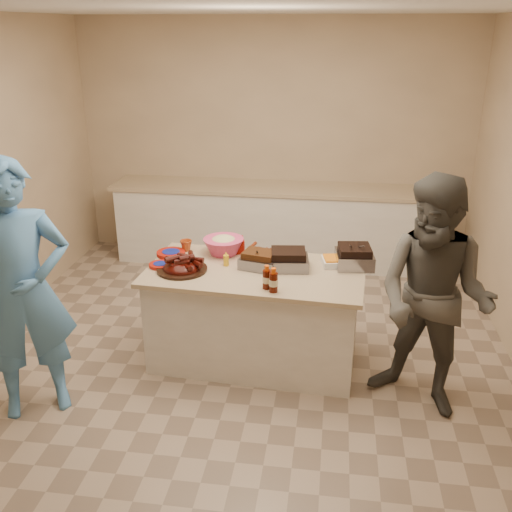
# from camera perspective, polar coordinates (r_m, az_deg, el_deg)

# --- Properties ---
(room) EXTENTS (4.50, 5.00, 2.70)m
(room) POSITION_cam_1_polar(r_m,az_deg,el_deg) (4.84, -1.74, -10.28)
(room) COLOR tan
(room) RESTS_ON ground
(back_counter) EXTENTS (3.60, 0.64, 0.90)m
(back_counter) POSITION_cam_1_polar(r_m,az_deg,el_deg) (6.62, 1.39, 3.22)
(back_counter) COLOR silver
(back_counter) RESTS_ON ground
(island) EXTENTS (1.76, 1.01, 0.81)m
(island) POSITION_cam_1_polar(r_m,az_deg,el_deg) (4.84, -0.08, -10.20)
(island) COLOR silver
(island) RESTS_ON ground
(rib_platter) EXTENTS (0.40, 0.40, 0.16)m
(rib_platter) POSITION_cam_1_polar(r_m,az_deg,el_deg) (4.50, -7.40, -1.44)
(rib_platter) COLOR #3A0904
(rib_platter) RESTS_ON island
(pulled_pork_tray) EXTENTS (0.34, 0.28, 0.09)m
(pulled_pork_tray) POSITION_cam_1_polar(r_m,az_deg,el_deg) (4.51, 0.38, -1.18)
(pulled_pork_tray) COLOR #47230F
(pulled_pork_tray) RESTS_ON island
(brisket_tray) EXTENTS (0.34, 0.30, 0.09)m
(brisket_tray) POSITION_cam_1_polar(r_m,az_deg,el_deg) (4.51, 3.23, -1.21)
(brisket_tray) COLOR black
(brisket_tray) RESTS_ON island
(roasting_pan) EXTENTS (0.32, 0.32, 0.12)m
(roasting_pan) POSITION_cam_1_polar(r_m,az_deg,el_deg) (4.61, 9.74, -1.00)
(roasting_pan) COLOR gray
(roasting_pan) RESTS_ON island
(coleslaw_bowl) EXTENTS (0.36, 0.36, 0.23)m
(coleslaw_bowl) POSITION_cam_1_polar(r_m,az_deg,el_deg) (4.79, -3.24, 0.22)
(coleslaw_bowl) COLOR #D53D6F
(coleslaw_bowl) RESTS_ON island
(sausage_plate) EXTENTS (0.38, 0.38, 0.06)m
(sausage_plate) POSITION_cam_1_polar(r_m,az_deg,el_deg) (4.71, 0.75, -0.15)
(sausage_plate) COLOR silver
(sausage_plate) RESTS_ON island
(mac_cheese_dish) EXTENTS (0.30, 0.24, 0.07)m
(mac_cheese_dish) POSITION_cam_1_polar(r_m,az_deg,el_deg) (4.61, 8.29, -0.89)
(mac_cheese_dish) COLOR orange
(mac_cheese_dish) RESTS_ON island
(bbq_bottle_a) EXTENTS (0.07, 0.07, 0.18)m
(bbq_bottle_a) POSITION_cam_1_polar(r_m,az_deg,el_deg) (4.12, 1.75, -3.58)
(bbq_bottle_a) COLOR #3E0D03
(bbq_bottle_a) RESTS_ON island
(bbq_bottle_b) EXTENTS (0.06, 0.06, 0.18)m
(bbq_bottle_b) POSITION_cam_1_polar(r_m,az_deg,el_deg) (4.17, 1.07, -3.24)
(bbq_bottle_b) COLOR #3E0D03
(bbq_bottle_b) RESTS_ON island
(mustard_bottle) EXTENTS (0.05, 0.05, 0.12)m
(mustard_bottle) POSITION_cam_1_polar(r_m,az_deg,el_deg) (4.56, -2.99, -0.96)
(mustard_bottle) COLOR yellow
(mustard_bottle) RESTS_ON island
(sauce_bowl) EXTENTS (0.15, 0.06, 0.15)m
(sauce_bowl) POSITION_cam_1_polar(r_m,az_deg,el_deg) (4.74, -0.23, 0.00)
(sauce_bowl) COLOR silver
(sauce_bowl) RESTS_ON island
(plate_stack_large) EXTENTS (0.26, 0.26, 0.03)m
(plate_stack_large) POSITION_cam_1_polar(r_m,az_deg,el_deg) (4.82, -8.49, 0.12)
(plate_stack_large) COLOR maroon
(plate_stack_large) RESTS_ON island
(plate_stack_small) EXTENTS (0.19, 0.19, 0.02)m
(plate_stack_small) POSITION_cam_1_polar(r_m,az_deg,el_deg) (4.60, -9.55, -1.03)
(plate_stack_small) COLOR maroon
(plate_stack_small) RESTS_ON island
(plastic_cup) EXTENTS (0.11, 0.10, 0.10)m
(plastic_cup) POSITION_cam_1_polar(r_m,az_deg,el_deg) (4.89, -6.97, 0.54)
(plastic_cup) COLOR #A64217
(plastic_cup) RESTS_ON island
(basket_stack) EXTENTS (0.26, 0.22, 0.11)m
(basket_stack) POSITION_cam_1_polar(r_m,az_deg,el_deg) (4.85, -2.54, 0.48)
(basket_stack) COLOR maroon
(basket_stack) RESTS_ON island
(guest_blue) EXTENTS (1.49, 1.93, 0.44)m
(guest_blue) POSITION_cam_1_polar(r_m,az_deg,el_deg) (4.60, -20.63, -13.76)
(guest_blue) COLOR #4B86C6
(guest_blue) RESTS_ON ground
(guest_gray) EXTENTS (1.57, 1.90, 0.65)m
(guest_gray) POSITION_cam_1_polar(r_m,az_deg,el_deg) (4.50, 16.07, -13.99)
(guest_gray) COLOR #514E48
(guest_gray) RESTS_ON ground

